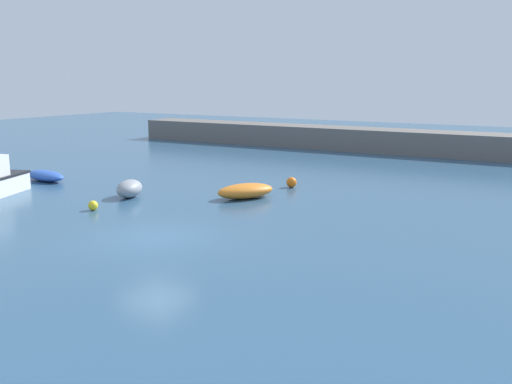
{
  "coord_description": "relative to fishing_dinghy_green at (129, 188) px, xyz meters",
  "views": [
    {
      "loc": [
        13.61,
        -15.75,
        5.84
      ],
      "look_at": [
        -0.11,
        7.55,
        0.44
      ],
      "focal_mm": 40.0,
      "sensor_mm": 36.0,
      "label": 1
    }
  ],
  "objects": [
    {
      "name": "rowboat_white_midwater",
      "position": [
        -7.41,
        1.01,
        -0.14
      ],
      "size": [
        3.28,
        1.69,
        0.6
      ],
      "rotation": [
        0.0,
        0.0,
        6.14
      ],
      "color": "#2D56B7",
      "rests_on": "ground_plane"
    },
    {
      "name": "fishing_dinghy_green",
      "position": [
        0.0,
        0.0,
        0.0
      ],
      "size": [
        1.8,
        2.21,
        0.88
      ],
      "rotation": [
        0.0,
        0.0,
        1.97
      ],
      "color": "gray",
      "rests_on": "ground_plane"
    },
    {
      "name": "harbor_breakwater",
      "position": [
        6.02,
        23.99,
        0.47
      ],
      "size": [
        48.29,
        3.41,
        1.82
      ],
      "primitive_type": "cube",
      "color": "#66605B",
      "rests_on": "ground_plane"
    },
    {
      "name": "rowboat_blue_near",
      "position": [
        5.14,
        2.72,
        -0.07
      ],
      "size": [
        2.75,
        3.28,
        0.73
      ],
      "rotation": [
        0.0,
        0.0,
        4.17
      ],
      "color": "orange",
      "rests_on": "ground_plane"
    },
    {
      "name": "mooring_buoy_orange",
      "position": [
        5.82,
        6.41,
        -0.15
      ],
      "size": [
        0.57,
        0.57,
        0.57
      ],
      "primitive_type": "sphere",
      "color": "orange",
      "rests_on": "ground_plane"
    },
    {
      "name": "ground_plane",
      "position": [
        6.02,
        -5.11,
        -0.54
      ],
      "size": [
        120.0,
        120.0,
        0.2
      ],
      "primitive_type": "cube",
      "color": "#2D5170"
    },
    {
      "name": "mooring_buoy_yellow",
      "position": [
        0.62,
        -3.04,
        -0.21
      ],
      "size": [
        0.45,
        0.45,
        0.45
      ],
      "primitive_type": "sphere",
      "color": "yellow",
      "rests_on": "ground_plane"
    }
  ]
}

